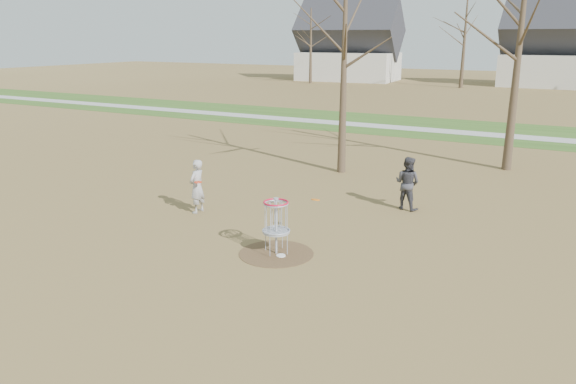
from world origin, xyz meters
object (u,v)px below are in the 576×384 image
(player_throwing, at_px, (407,183))
(disc_golf_basket, at_px, (276,217))
(player_standing, at_px, (197,186))
(disc_grounded, at_px, (281,256))

(player_throwing, bearing_deg, disc_golf_basket, 82.26)
(player_standing, xyz_separation_m, disc_grounded, (3.85, -1.83, -0.77))
(player_standing, xyz_separation_m, disc_golf_basket, (3.66, -1.73, 0.12))
(player_throwing, distance_m, disc_grounded, 5.37)
(player_standing, height_order, player_throwing, player_throwing)
(disc_grounded, xyz_separation_m, disc_golf_basket, (-0.18, 0.10, 0.89))
(disc_grounded, distance_m, disc_golf_basket, 0.92)
(player_standing, bearing_deg, player_throwing, 120.00)
(player_throwing, relative_size, disc_grounded, 7.30)
(disc_grounded, relative_size, disc_golf_basket, 0.16)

